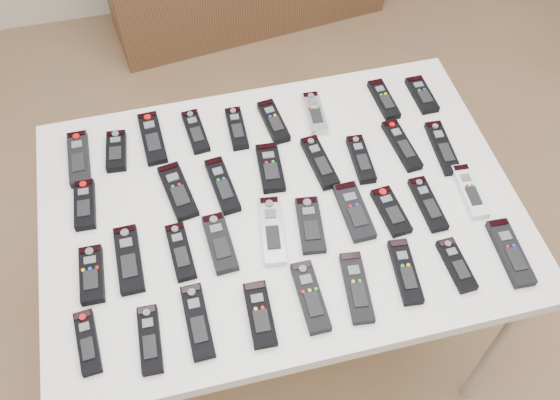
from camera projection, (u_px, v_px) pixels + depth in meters
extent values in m
plane|color=#8F6248|center=(275.00, 333.00, 2.27)|extent=(4.00, 4.00, 0.00)
cube|color=white|center=(280.00, 209.00, 1.67)|extent=(1.25, 0.88, 0.04)
cylinder|color=beige|center=(496.00, 350.00, 1.84)|extent=(0.04, 0.04, 0.74)
cylinder|color=beige|center=(93.00, 218.00, 2.12)|extent=(0.04, 0.04, 0.74)
cylinder|color=beige|center=(406.00, 158.00, 2.28)|extent=(0.04, 0.04, 0.74)
cube|color=black|center=(79.00, 159.00, 1.73)|extent=(0.05, 0.19, 0.02)
cube|color=black|center=(116.00, 151.00, 1.74)|extent=(0.07, 0.14, 0.02)
cube|color=black|center=(152.00, 138.00, 1.77)|extent=(0.07, 0.19, 0.02)
cube|color=black|center=(196.00, 131.00, 1.79)|extent=(0.06, 0.16, 0.02)
cube|color=black|center=(237.00, 128.00, 1.79)|extent=(0.05, 0.15, 0.02)
cube|color=black|center=(273.00, 122.00, 1.81)|extent=(0.07, 0.16, 0.02)
cube|color=#B7B7BC|center=(315.00, 113.00, 1.83)|extent=(0.06, 0.16, 0.02)
cube|color=black|center=(384.00, 100.00, 1.86)|extent=(0.05, 0.16, 0.02)
cube|color=black|center=(422.00, 95.00, 1.88)|extent=(0.06, 0.15, 0.02)
cube|color=black|center=(85.00, 205.00, 1.63)|extent=(0.06, 0.15, 0.02)
cube|color=black|center=(178.00, 191.00, 1.66)|extent=(0.09, 0.19, 0.02)
cube|color=black|center=(222.00, 185.00, 1.67)|extent=(0.07, 0.19, 0.02)
cube|color=black|center=(270.00, 168.00, 1.71)|extent=(0.07, 0.16, 0.02)
cube|color=black|center=(320.00, 162.00, 1.72)|extent=(0.07, 0.18, 0.02)
cube|color=black|center=(361.00, 159.00, 1.73)|extent=(0.05, 0.16, 0.02)
cube|color=black|center=(402.00, 145.00, 1.76)|extent=(0.06, 0.19, 0.02)
cube|color=black|center=(443.00, 148.00, 1.75)|extent=(0.06, 0.19, 0.02)
cube|color=black|center=(92.00, 275.00, 1.51)|extent=(0.06, 0.16, 0.02)
cube|color=black|center=(129.00, 259.00, 1.54)|extent=(0.06, 0.19, 0.02)
cube|color=black|center=(181.00, 252.00, 1.55)|extent=(0.06, 0.17, 0.02)
cube|color=black|center=(220.00, 243.00, 1.56)|extent=(0.07, 0.17, 0.02)
cube|color=#B7B7BC|center=(272.00, 230.00, 1.59)|extent=(0.08, 0.21, 0.02)
cube|color=black|center=(310.00, 225.00, 1.60)|extent=(0.08, 0.17, 0.02)
cube|color=black|center=(354.00, 211.00, 1.62)|extent=(0.06, 0.18, 0.02)
cube|color=black|center=(391.00, 211.00, 1.62)|extent=(0.07, 0.15, 0.02)
cube|color=black|center=(428.00, 204.00, 1.64)|extent=(0.05, 0.17, 0.02)
cube|color=silver|center=(469.00, 191.00, 1.66)|extent=(0.06, 0.18, 0.02)
cube|color=black|center=(88.00, 342.00, 1.41)|extent=(0.06, 0.16, 0.02)
cube|color=black|center=(150.00, 340.00, 1.41)|extent=(0.05, 0.16, 0.02)
cube|color=black|center=(198.00, 321.00, 1.44)|extent=(0.05, 0.19, 0.02)
cube|color=black|center=(260.00, 314.00, 1.45)|extent=(0.06, 0.16, 0.02)
cube|color=black|center=(310.00, 297.00, 1.48)|extent=(0.05, 0.19, 0.02)
cube|color=black|center=(357.00, 287.00, 1.49)|extent=(0.07, 0.19, 0.02)
cube|color=black|center=(405.00, 272.00, 1.52)|extent=(0.07, 0.18, 0.02)
cube|color=black|center=(456.00, 265.00, 1.53)|extent=(0.05, 0.15, 0.02)
cube|color=black|center=(510.00, 252.00, 1.55)|extent=(0.06, 0.19, 0.02)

